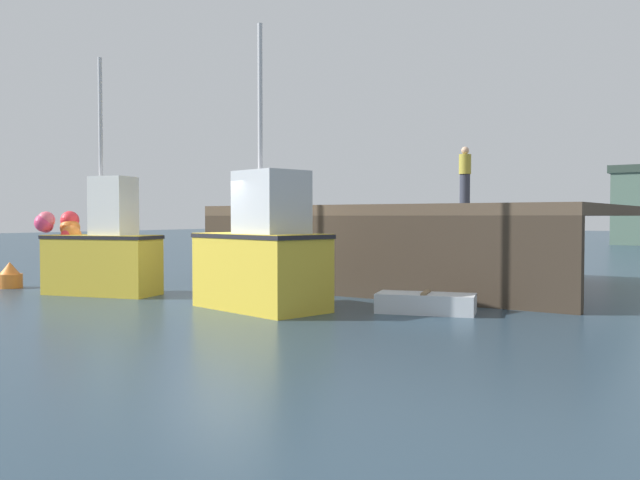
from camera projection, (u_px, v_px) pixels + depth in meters
ground at (223, 306)px, 14.01m from camera, size 120.00×160.00×0.10m
pier at (417, 220)px, 17.29m from camera, size 9.43×7.26×2.09m
fishing_boat_near_left at (100, 250)px, 15.53m from camera, size 3.04×1.74×5.47m
fishing_boat_near_right at (263, 256)px, 13.02m from camera, size 3.00×1.99×5.56m
rowboat at (426, 303)px, 12.57m from camera, size 1.97×1.25×0.41m
dockworker at (465, 177)px, 18.99m from camera, size 0.34×0.34×1.71m
mooring_buoy_foreground at (10, 276)px, 17.03m from camera, size 0.61×0.61×0.66m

